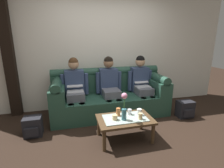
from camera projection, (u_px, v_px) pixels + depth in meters
ground_plane at (127, 143)px, 2.70m from camera, size 14.00×14.00×0.00m
back_wall_patterned at (104, 44)px, 3.91m from camera, size 6.00×0.12×2.90m
timber_pillar at (7, 45)px, 3.34m from camera, size 0.20×0.20×2.90m
couch at (110, 97)px, 3.70m from camera, size 2.39×0.88×0.96m
person_left at (75, 86)px, 3.45m from camera, size 0.56×0.67×1.22m
person_middle at (110, 84)px, 3.62m from camera, size 0.56×0.67×1.22m
person_right at (141, 82)px, 3.79m from camera, size 0.56×0.67×1.22m
coffee_table at (125, 121)px, 2.72m from camera, size 0.87×0.55×0.38m
flower_vase at (124, 106)px, 2.58m from camera, size 0.09×0.09×0.43m
cup_near_left at (139, 112)px, 2.79m from camera, size 0.08×0.08×0.10m
cup_near_right at (115, 117)px, 2.63m from camera, size 0.08×0.08×0.08m
cup_far_center at (118, 112)px, 2.76m from camera, size 0.07×0.07×0.13m
cup_far_left at (129, 112)px, 2.81m from camera, size 0.07×0.07×0.09m
cup_far_right at (140, 116)px, 2.65m from camera, size 0.06×0.06×0.10m
backpack_left at (33, 127)px, 2.87m from camera, size 0.29×0.28×0.33m
backpack_right at (185, 109)px, 3.54m from camera, size 0.32×0.27×0.34m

